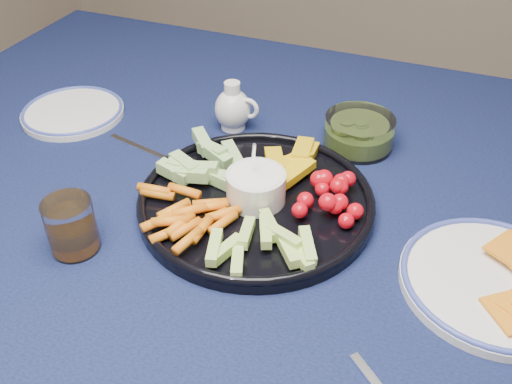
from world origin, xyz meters
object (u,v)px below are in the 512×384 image
at_px(crudite_platter, 255,196).
at_px(side_plate_extra, 73,112).
at_px(juice_tumbler, 72,229).
at_px(cheese_plate, 495,280).
at_px(creamer_pitcher, 233,109).
at_px(pickle_bowl, 359,133).
at_px(dining_table, 299,222).

distance_m(crudite_platter, side_plate_extra, 0.46).
bearing_deg(juice_tumbler, cheese_plate, 14.23).
xyz_separation_m(creamer_pitcher, cheese_plate, (0.49, -0.25, -0.03)).
distance_m(creamer_pitcher, pickle_bowl, 0.24).
relative_size(cheese_plate, juice_tumbler, 3.01).
height_order(creamer_pitcher, side_plate_extra, creamer_pitcher).
bearing_deg(juice_tumbler, dining_table, 46.94).
bearing_deg(creamer_pitcher, cheese_plate, -26.90).
height_order(crudite_platter, cheese_plate, crudite_platter).
relative_size(creamer_pitcher, juice_tumbler, 1.14).
bearing_deg(cheese_plate, crudite_platter, 173.91).
distance_m(creamer_pitcher, cheese_plate, 0.55).
bearing_deg(dining_table, crudite_platter, -118.23).
bearing_deg(creamer_pitcher, dining_table, -34.42).
bearing_deg(pickle_bowl, creamer_pitcher, -174.09).
height_order(dining_table, crudite_platter, crudite_platter).
relative_size(crudite_platter, side_plate_extra, 1.87).
bearing_deg(side_plate_extra, creamer_pitcher, 13.74).
bearing_deg(pickle_bowl, crudite_platter, -114.96).
bearing_deg(dining_table, cheese_plate, -22.21).
xyz_separation_m(crudite_platter, pickle_bowl, (0.11, 0.23, 0.01)).
xyz_separation_m(pickle_bowl, juice_tumbler, (-0.32, -0.42, 0.01)).
distance_m(pickle_bowl, side_plate_extra, 0.56).
bearing_deg(pickle_bowl, cheese_plate, -47.13).
height_order(pickle_bowl, side_plate_extra, pickle_bowl).
bearing_deg(cheese_plate, dining_table, 157.79).
relative_size(creamer_pitcher, cheese_plate, 0.38).
bearing_deg(juice_tumbler, side_plate_extra, 126.58).
xyz_separation_m(crudite_platter, cheese_plate, (0.36, -0.04, -0.01)).
height_order(dining_table, cheese_plate, cheese_plate).
relative_size(crudite_platter, pickle_bowl, 2.95).
xyz_separation_m(pickle_bowl, side_plate_extra, (-0.55, -0.10, -0.02)).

